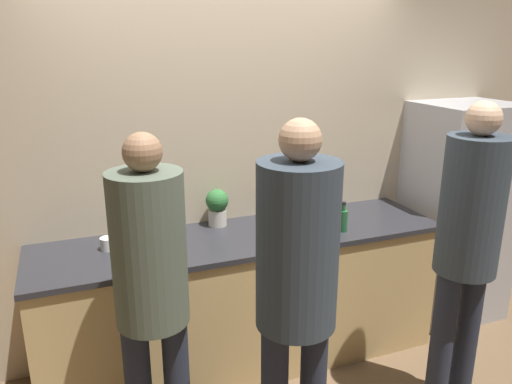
% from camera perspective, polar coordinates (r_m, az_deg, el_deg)
% --- Properties ---
extents(wall_back, '(5.20, 0.06, 2.60)m').
position_cam_1_polar(wall_back, '(3.42, -3.51, 3.07)').
color(wall_back, '#C6B293').
rests_on(wall_back, ground_plane).
extents(counter, '(2.64, 0.71, 0.92)m').
position_cam_1_polar(counter, '(3.42, -1.46, -11.99)').
color(counter, tan).
rests_on(counter, ground_plane).
extents(refrigerator, '(0.70, 0.64, 1.68)m').
position_cam_1_polar(refrigerator, '(4.17, 21.93, -2.16)').
color(refrigerator, '#B7B7BC').
rests_on(refrigerator, ground_plane).
extents(person_left, '(0.34, 0.34, 1.75)m').
position_cam_1_polar(person_left, '(2.41, -11.90, -10.02)').
color(person_left, '#232838').
rests_on(person_left, ground_plane).
extents(person_center, '(0.37, 0.37, 1.82)m').
position_cam_1_polar(person_center, '(2.27, 4.66, -9.78)').
color(person_center, '#232838').
rests_on(person_center, ground_plane).
extents(person_right, '(0.34, 0.34, 1.83)m').
position_cam_1_polar(person_right, '(2.99, 23.07, -4.63)').
color(person_right, '#232838').
rests_on(person_right, ground_plane).
extents(fruit_bowl, '(0.32, 0.32, 0.14)m').
position_cam_1_polar(fruit_bowl, '(3.34, 3.62, -3.12)').
color(fruit_bowl, '#4C3323').
rests_on(fruit_bowl, counter).
extents(utensil_crock, '(0.12, 0.12, 0.26)m').
position_cam_1_polar(utensil_crock, '(3.19, -13.82, -4.23)').
color(utensil_crock, silver).
rests_on(utensil_crock, counter).
extents(bottle_green, '(0.06, 0.06, 0.20)m').
position_cam_1_polar(bottle_green, '(3.29, 9.89, -3.13)').
color(bottle_green, '#236033').
rests_on(bottle_green, counter).
extents(cup_white, '(0.09, 0.09, 0.08)m').
position_cam_1_polar(cup_white, '(3.11, -16.58, -5.67)').
color(cup_white, white).
rests_on(cup_white, counter).
extents(potted_plant, '(0.15, 0.15, 0.25)m').
position_cam_1_polar(potted_plant, '(3.33, -4.46, -1.59)').
color(potted_plant, beige).
rests_on(potted_plant, counter).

